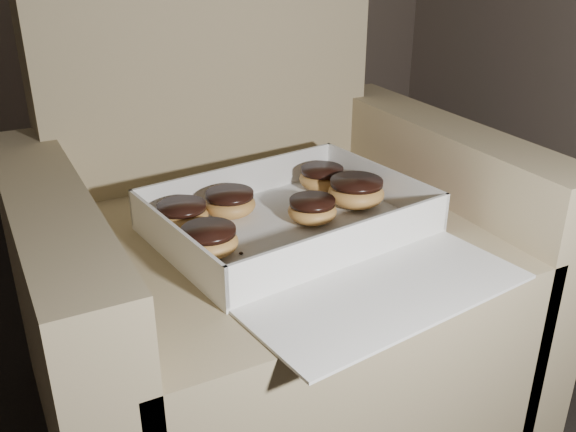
{
  "coord_description": "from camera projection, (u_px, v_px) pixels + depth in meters",
  "views": [
    {
      "loc": [
        0.27,
        0.05,
        0.88
      ],
      "look_at": [
        0.72,
        0.92,
        0.42
      ],
      "focal_mm": 40.0,
      "sensor_mm": 36.0,
      "label": 1
    }
  ],
  "objects": [
    {
      "name": "bakery_box",
      "position": [
        306.0,
        233.0,
        1.05
      ],
      "size": [
        0.49,
        0.55,
        0.07
      ],
      "rotation": [
        0.0,
        0.0,
        0.13
      ],
      "color": "white",
      "rests_on": "armchair"
    },
    {
      "name": "donut_c",
      "position": [
        356.0,
        192.0,
        1.16
      ],
      "size": [
        0.1,
        0.1,
        0.05
      ],
      "color": "gold",
      "rests_on": "bakery_box"
    },
    {
      "name": "donut_b",
      "position": [
        209.0,
        240.0,
        0.99
      ],
      "size": [
        0.09,
        0.09,
        0.05
      ],
      "color": "gold",
      "rests_on": "bakery_box"
    },
    {
      "name": "donut_d",
      "position": [
        182.0,
        215.0,
        1.07
      ],
      "size": [
        0.09,
        0.09,
        0.04
      ],
      "color": "gold",
      "rests_on": "bakery_box"
    },
    {
      "name": "crumb_b",
      "position": [
        270.0,
        272.0,
        0.95
      ],
      "size": [
        0.01,
        0.01,
        0.0
      ],
      "primitive_type": "ellipsoid",
      "color": "black",
      "rests_on": "bakery_box"
    },
    {
      "name": "donut_e",
      "position": [
        230.0,
        203.0,
        1.12
      ],
      "size": [
        0.09,
        0.09,
        0.04
      ],
      "color": "gold",
      "rests_on": "bakery_box"
    },
    {
      "name": "donut_a",
      "position": [
        312.0,
        210.0,
        1.1
      ],
      "size": [
        0.08,
        0.08,
        0.04
      ],
      "color": "gold",
      "rests_on": "bakery_box"
    },
    {
      "name": "crumb_c",
      "position": [
        228.0,
        276.0,
        0.93
      ],
      "size": [
        0.01,
        0.01,
        0.0
      ],
      "primitive_type": "ellipsoid",
      "color": "black",
      "rests_on": "bakery_box"
    },
    {
      "name": "crumb_a",
      "position": [
        413.0,
        221.0,
        1.1
      ],
      "size": [
        0.01,
        0.01,
        0.0
      ],
      "primitive_type": "ellipsoid",
      "color": "black",
      "rests_on": "bakery_box"
    },
    {
      "name": "crumb_d",
      "position": [
        241.0,
        253.0,
        1.0
      ],
      "size": [
        0.01,
        0.01,
        0.0
      ],
      "primitive_type": "ellipsoid",
      "color": "black",
      "rests_on": "bakery_box"
    },
    {
      "name": "armchair",
      "position": [
        266.0,
        271.0,
        1.2
      ],
      "size": [
        0.84,
        0.71,
        0.88
      ],
      "color": "#837254",
      "rests_on": "floor"
    },
    {
      "name": "donut_f",
      "position": [
        322.0,
        178.0,
        1.23
      ],
      "size": [
        0.09,
        0.09,
        0.04
      ],
      "color": "gold",
      "rests_on": "bakery_box"
    }
  ]
}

